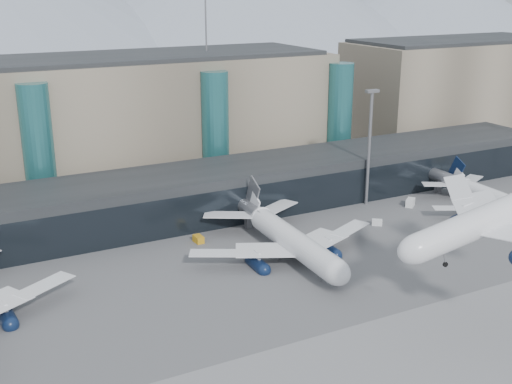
% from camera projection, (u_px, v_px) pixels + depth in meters
% --- Properties ---
extents(ground, '(900.00, 900.00, 0.00)m').
position_uv_depth(ground, '(399.00, 335.00, 89.70)').
color(ground, '#515154').
rests_on(ground, ground).
extents(concourse, '(170.00, 27.00, 10.00)m').
position_uv_depth(concourse, '(226.00, 190.00, 136.95)').
color(concourse, black).
rests_on(concourse, ground).
extents(terminal_main, '(130.00, 30.00, 31.00)m').
position_uv_depth(terminal_main, '(70.00, 125.00, 150.09)').
color(terminal_main, gray).
rests_on(terminal_main, ground).
extents(terminal_east, '(70.00, 30.00, 31.00)m').
position_uv_depth(terminal_east, '(455.00, 89.00, 202.47)').
color(terminal_east, gray).
rests_on(terminal_east, ground).
extents(teal_towers, '(116.40, 19.40, 46.00)m').
position_uv_depth(teal_towers, '(132.00, 140.00, 141.39)').
color(teal_towers, '#26696C').
rests_on(teal_towers, ground).
extents(lightmast_mid, '(3.00, 1.20, 25.60)m').
position_uv_depth(lightmast_mid, '(369.00, 141.00, 138.92)').
color(lightmast_mid, slate).
rests_on(lightmast_mid, ground).
extents(jet_parked_mid, '(38.67, 37.53, 12.45)m').
position_uv_depth(jet_parked_mid, '(285.00, 229.00, 115.83)').
color(jet_parked_mid, silver).
rests_on(jet_parked_mid, ground).
extents(jet_parked_right, '(32.61, 31.68, 10.50)m').
position_uv_depth(jet_parked_right, '(492.00, 193.00, 138.32)').
color(jet_parked_right, silver).
rests_on(jet_parked_right, ground).
extents(veh_b, '(1.60, 2.44, 1.36)m').
position_uv_depth(veh_b, '(198.00, 239.00, 121.83)').
color(veh_b, '#C38917').
rests_on(veh_b, ground).
extents(veh_d, '(3.29, 3.09, 1.69)m').
position_uv_depth(veh_d, '(410.00, 203.00, 141.73)').
color(veh_d, silver).
rests_on(veh_d, ground).
extents(veh_g, '(2.37, 2.21, 1.20)m').
position_uv_depth(veh_g, '(377.00, 222.00, 130.60)').
color(veh_g, silver).
rests_on(veh_g, ground).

